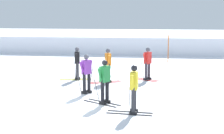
% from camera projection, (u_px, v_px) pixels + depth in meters
% --- Properties ---
extents(ground_plane, '(120.00, 120.00, 0.00)m').
position_uv_depth(ground_plane, '(64.00, 106.00, 12.06)').
color(ground_plane, white).
extents(far_snow_ridge, '(80.00, 6.61, 1.47)m').
position_uv_depth(far_snow_ridge, '(118.00, 43.00, 29.89)').
color(far_snow_ridge, white).
rests_on(far_snow_ridge, ground).
extents(skier_green, '(1.57, 1.12, 1.71)m').
position_uv_depth(skier_green, '(105.00, 80.00, 12.22)').
color(skier_green, black).
rests_on(skier_green, ground).
extents(skier_yellow, '(1.62, 1.00, 1.71)m').
position_uv_depth(skier_yellow, '(134.00, 88.00, 11.00)').
color(skier_yellow, black).
rests_on(skier_yellow, ground).
extents(skier_orange, '(1.62, 0.97, 1.71)m').
position_uv_depth(skier_orange, '(108.00, 64.00, 16.12)').
color(skier_orange, red).
rests_on(skier_orange, ground).
extents(skier_black, '(1.64, 0.99, 1.71)m').
position_uv_depth(skier_black, '(77.00, 62.00, 16.76)').
color(skier_black, gold).
rests_on(skier_black, ground).
extents(skier_red, '(1.56, 1.16, 1.71)m').
position_uv_depth(skier_red, '(147.00, 63.00, 16.64)').
color(skier_red, red).
rests_on(skier_red, ground).
extents(skier_purple, '(1.53, 1.20, 1.71)m').
position_uv_depth(skier_purple, '(86.00, 73.00, 13.80)').
color(skier_purple, silver).
rests_on(skier_purple, ground).
extents(trail_marker_pole, '(0.06, 0.06, 1.95)m').
position_uv_depth(trail_marker_pole, '(168.00, 49.00, 22.66)').
color(trail_marker_pole, '#C65614').
rests_on(trail_marker_pole, ground).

